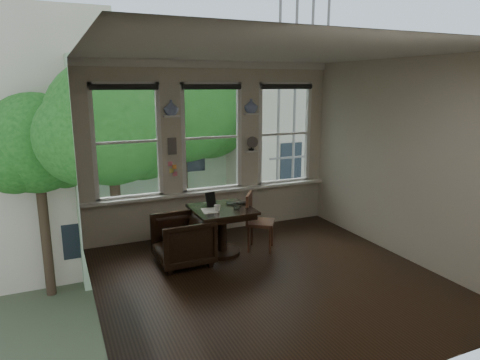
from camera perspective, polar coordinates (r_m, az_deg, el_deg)
name	(u,v)px	position (r m, az deg, el deg)	size (l,w,h in m)	color
ground	(269,280)	(6.02, 3.95, -13.10)	(4.50, 4.50, 0.00)	black
ceiling	(273,52)	(5.44, 4.44, 16.70)	(4.50, 4.50, 0.00)	silver
wall_back	(211,149)	(7.57, -3.85, 4.17)	(4.50, 4.50, 0.00)	beige
wall_front	(400,223)	(3.77, 20.50, -5.36)	(4.50, 4.50, 0.00)	beige
wall_left	(88,189)	(4.92, -19.64, -1.17)	(4.50, 4.50, 0.00)	beige
wall_right	(404,160)	(6.87, 21.00, 2.49)	(4.50, 4.50, 0.00)	beige
window_left	(127,142)	(7.18, -14.85, 4.93)	(1.10, 0.12, 1.90)	white
window_center	(211,138)	(7.54, -3.88, 5.67)	(1.10, 0.12, 1.90)	white
window_right	(283,134)	(8.15, 5.80, 6.16)	(1.10, 0.12, 1.90)	white
shelf_left	(171,116)	(7.19, -9.14, 8.40)	(0.26, 0.16, 0.03)	white
shelf_right	(251,114)	(7.69, 1.48, 8.82)	(0.26, 0.16, 0.03)	white
intercom	(172,146)	(7.27, -9.06, 4.49)	(0.14, 0.06, 0.28)	#59544F
sticky_notes	(173,167)	(7.33, -8.98, 1.79)	(0.16, 0.01, 0.24)	pink
desk_fan	(251,146)	(7.73, 1.52, 4.60)	(0.20, 0.20, 0.24)	#59544F
vase_left	(171,108)	(7.18, -9.18, 9.51)	(0.24, 0.24, 0.25)	white
vase_right	(251,106)	(7.68, 1.48, 9.86)	(0.24, 0.24, 0.25)	white
table	(222,231)	(6.71, -2.39, -6.83)	(0.90, 0.90, 0.75)	black
armchair_left	(182,240)	(6.42, -7.68, -7.94)	(0.78, 0.81, 0.73)	black
cushion_red	(182,235)	(6.39, -7.70, -7.25)	(0.45, 0.45, 0.06)	maroon
side_chair_right	(261,222)	(6.87, 2.78, -5.62)	(0.42, 0.42, 0.92)	#452818
laptop	(237,204)	(6.77, -0.36, -3.21)	(0.33, 0.21, 0.03)	black
mug	(217,208)	(6.44, -3.06, -3.75)	(0.10, 0.10, 0.09)	white
drinking_glass	(237,207)	(6.50, -0.45, -3.56)	(0.12, 0.12, 0.09)	white
tablet	(211,199)	(6.68, -3.92, -2.58)	(0.16, 0.02, 0.22)	black
papers	(210,211)	(6.47, -4.08, -4.09)	(0.22, 0.30, 0.00)	silver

